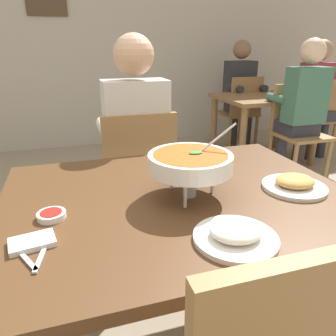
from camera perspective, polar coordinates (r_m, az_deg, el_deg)
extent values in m
cube|color=#BCB2A3|center=(4.31, -13.64, 23.87)|extent=(10.00, 0.10, 3.00)
cube|color=#51331C|center=(1.20, 2.14, -5.60)|extent=(1.27, 0.98, 0.04)
cylinder|color=#51331C|center=(1.71, -22.28, -12.60)|extent=(0.07, 0.07, 0.69)
cylinder|color=#51331C|center=(1.93, 14.08, -7.42)|extent=(0.07, 0.07, 0.69)
cube|color=olive|center=(2.07, -5.90, -2.12)|extent=(0.44, 0.44, 0.03)
cube|color=olive|center=(1.81, -4.89, 2.50)|extent=(0.42, 0.04, 0.45)
cylinder|color=olive|center=(2.37, -2.13, -4.87)|extent=(0.04, 0.04, 0.42)
cylinder|color=olive|center=(2.32, -11.29, -5.99)|extent=(0.04, 0.04, 0.42)
cylinder|color=olive|center=(2.05, 0.70, -9.30)|extent=(0.04, 0.04, 0.42)
cylinder|color=olive|center=(1.98, -9.99, -10.80)|extent=(0.04, 0.04, 0.42)
cylinder|color=#2D2D38|center=(2.20, -3.24, -6.66)|extent=(0.10, 0.10, 0.45)
cylinder|color=#2D2D38|center=(2.17, -8.41, -7.33)|extent=(0.10, 0.10, 0.45)
cube|color=#2D2D38|center=(2.03, -5.86, -0.38)|extent=(0.32, 0.32, 0.12)
cube|color=beige|center=(1.86, -5.71, 7.68)|extent=(0.36, 0.20, 0.50)
sphere|color=tan|center=(1.81, -6.16, 19.45)|extent=(0.22, 0.22, 0.22)
cylinder|color=beige|center=(2.10, -2.48, 7.88)|extent=(0.08, 0.28, 0.08)
cylinder|color=beige|center=(2.04, -11.26, 7.13)|extent=(0.08, 0.28, 0.08)
cylinder|color=silver|center=(1.19, 7.93, -2.17)|extent=(0.01, 0.01, 0.10)
cylinder|color=silver|center=(1.21, 0.58, -1.55)|extent=(0.01, 0.01, 0.10)
cylinder|color=silver|center=(1.08, 3.12, -4.59)|extent=(0.01, 0.01, 0.10)
torus|color=silver|center=(1.14, 3.94, -0.40)|extent=(0.21, 0.21, 0.01)
cylinder|color=#B2B2B7|center=(1.17, 3.84, -4.14)|extent=(0.05, 0.05, 0.04)
cone|color=orange|center=(1.16, 3.88, -2.70)|extent=(0.02, 0.02, 0.04)
cylinder|color=white|center=(1.13, 3.98, 1.01)|extent=(0.30, 0.30, 0.06)
cylinder|color=#B75119|center=(1.12, 4.01, 2.21)|extent=(0.26, 0.26, 0.01)
ellipsoid|color=#388433|center=(1.13, 4.98, 2.74)|extent=(0.05, 0.03, 0.01)
cylinder|color=silver|center=(1.16, 7.86, 4.56)|extent=(0.18, 0.01, 0.13)
cylinder|color=white|center=(0.94, 11.92, -12.14)|extent=(0.24, 0.24, 0.01)
ellipsoid|color=white|center=(0.93, 12.04, -10.82)|extent=(0.15, 0.13, 0.04)
cylinder|color=white|center=(1.32, 21.55, -3.16)|extent=(0.24, 0.24, 0.01)
ellipsoid|color=tan|center=(1.31, 21.70, -2.14)|extent=(0.15, 0.13, 0.04)
cylinder|color=white|center=(1.09, -20.06, -7.93)|extent=(0.09, 0.09, 0.02)
cylinder|color=maroon|center=(1.09, -20.12, -7.51)|extent=(0.07, 0.07, 0.01)
cube|color=white|center=(0.98, -23.05, -12.08)|extent=(0.13, 0.10, 0.02)
cube|color=silver|center=(0.94, -24.49, -13.99)|extent=(0.09, 0.16, 0.01)
cube|color=silver|center=(0.94, -21.39, -13.76)|extent=(0.04, 0.17, 0.01)
cube|color=brown|center=(3.73, 16.95, 11.89)|extent=(1.00, 0.80, 0.04)
cylinder|color=brown|center=(3.29, 13.11, 4.59)|extent=(0.07, 0.07, 0.69)
cylinder|color=brown|center=(3.80, 24.73, 5.39)|extent=(0.07, 0.07, 0.69)
cylinder|color=brown|center=(3.87, 8.12, 7.37)|extent=(0.07, 0.07, 0.69)
cylinder|color=brown|center=(4.32, 18.87, 7.86)|extent=(0.07, 0.07, 0.69)
cube|color=olive|center=(4.16, 24.16, 7.95)|extent=(0.46, 0.46, 0.03)
cube|color=olive|center=(3.96, 26.45, 10.60)|extent=(0.42, 0.06, 0.45)
cylinder|color=olive|center=(4.47, 24.19, 5.76)|extent=(0.04, 0.04, 0.42)
cylinder|color=olive|center=(4.24, 20.13, 5.59)|extent=(0.04, 0.04, 0.42)
cylinder|color=olive|center=(4.19, 27.33, 4.33)|extent=(0.04, 0.04, 0.42)
cylinder|color=olive|center=(3.95, 23.17, 4.09)|extent=(0.04, 0.04, 0.42)
cube|color=olive|center=(4.24, 12.10, 9.53)|extent=(0.46, 0.46, 0.03)
cube|color=olive|center=(4.03, 13.86, 12.29)|extent=(0.42, 0.06, 0.45)
cylinder|color=olive|center=(4.54, 12.70, 7.32)|extent=(0.04, 0.04, 0.42)
cylinder|color=olive|center=(4.35, 8.42, 7.02)|extent=(0.04, 0.04, 0.42)
cylinder|color=olive|center=(4.23, 15.41, 6.10)|extent=(0.04, 0.04, 0.42)
cylinder|color=olive|center=(4.03, 10.94, 5.75)|extent=(0.04, 0.04, 0.42)
cube|color=olive|center=(3.34, 22.63, 5.36)|extent=(0.44, 0.44, 0.03)
cube|color=olive|center=(3.45, 21.08, 10.11)|extent=(0.42, 0.04, 0.45)
cylinder|color=olive|center=(3.15, 21.56, 0.31)|extent=(0.04, 0.04, 0.42)
cylinder|color=olive|center=(3.40, 26.57, 0.98)|extent=(0.04, 0.04, 0.42)
cylinder|color=olive|center=(3.43, 17.69, 2.45)|extent=(0.04, 0.04, 0.42)
cylinder|color=olive|center=(3.66, 22.58, 2.94)|extent=(0.04, 0.04, 0.42)
cylinder|color=#2D2D38|center=(4.04, 23.69, 4.61)|extent=(0.10, 0.10, 0.45)
cylinder|color=#2D2D38|center=(4.18, 25.79, 4.76)|extent=(0.10, 0.10, 0.45)
cube|color=#2D2D38|center=(4.08, 25.00, 8.68)|extent=(0.32, 0.32, 0.12)
cube|color=maroon|center=(4.09, 24.94, 13.17)|extent=(0.36, 0.20, 0.50)
sphere|color=#A57756|center=(4.07, 25.79, 18.43)|extent=(0.22, 0.22, 0.22)
cylinder|color=maroon|center=(3.84, 24.96, 12.01)|extent=(0.08, 0.28, 0.08)
cylinder|color=#2D2D38|center=(4.19, 11.59, 6.49)|extent=(0.10, 0.10, 0.45)
cylinder|color=#2D2D38|center=(4.29, 13.96, 6.63)|extent=(0.10, 0.10, 0.45)
cube|color=#2D2D38|center=(4.21, 12.83, 10.45)|extent=(0.32, 0.32, 0.12)
cube|color=#2D2D33|center=(4.24, 12.63, 14.77)|extent=(0.36, 0.20, 0.50)
sphere|color=#846047|center=(4.22, 13.06, 19.90)|extent=(0.22, 0.22, 0.22)
cylinder|color=#2D2D33|center=(3.99, 11.95, 13.74)|extent=(0.08, 0.28, 0.08)
cylinder|color=#2D2D33|center=(4.16, 15.93, 13.67)|extent=(0.08, 0.28, 0.08)
cylinder|color=#2D2D38|center=(3.51, 22.06, 2.53)|extent=(0.10, 0.10, 0.45)
cylinder|color=#2D2D38|center=(3.39, 19.41, 2.26)|extent=(0.10, 0.10, 0.45)
cube|color=#2D2D38|center=(3.34, 21.79, 6.81)|extent=(0.32, 0.32, 0.12)
cube|color=#3D6B56|center=(3.23, 23.42, 11.77)|extent=(0.36, 0.20, 0.50)
sphere|color=beige|center=(3.20, 24.44, 18.45)|extent=(0.22, 0.22, 0.22)
cylinder|color=#3D6B56|center=(3.49, 23.26, 11.53)|extent=(0.08, 0.28, 0.08)
cylinder|color=#3D6B56|center=(3.29, 18.89, 11.62)|extent=(0.08, 0.28, 0.08)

